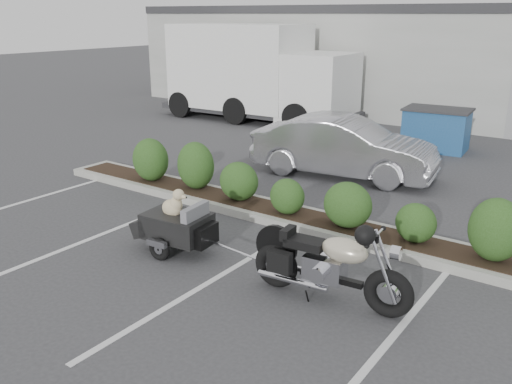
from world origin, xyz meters
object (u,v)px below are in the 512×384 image
Objects in this scene: sedan at (344,147)px; dumpster at (436,129)px; motorcycle at (329,266)px; pet_trailer at (176,225)px; delivery_truck at (258,75)px.

sedan is 2.26× the size of dumpster.
pet_trailer is at bearing 174.14° from motorcycle.
delivery_truck is (-5.85, 4.72, 0.90)m from sedan.
delivery_truck is (-8.41, 10.22, 1.09)m from motorcycle.
dumpster is at bearing 94.43° from motorcycle.
motorcycle is 2.79m from pet_trailer.
motorcycle is 0.53× the size of sedan.
dumpster is at bearing -9.53° from delivery_truck.
sedan is at bearing -108.72° from dumpster.
motorcycle reaches higher than pet_trailer.
sedan reaches higher than dumpster.
delivery_truck reaches higher than motorcycle.
sedan is 0.58× the size of delivery_truck.
delivery_truck is at bearing 42.84° from sedan.
sedan is 4.01m from dumpster.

